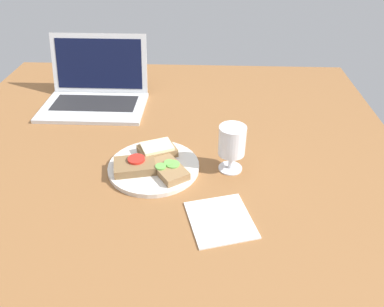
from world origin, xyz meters
The scene contains 8 objects.
wooden_table centered at (0.00, 0.00, 1.50)cm, with size 140.00×140.00×3.00cm, color brown.
plate centered at (-1.50, -6.90, 3.65)cm, with size 24.62×24.62×1.30cm, color silver.
sandwich_with_tomato centered at (-6.15, -9.05, 5.51)cm, with size 12.08×9.66×2.87cm.
sandwich_with_cucumber centered at (2.75, -9.82, 5.40)cm, with size 12.09×13.52×2.52cm.
sandwich_with_cheese centered at (-1.09, -1.74, 5.72)cm, with size 12.05×11.04×3.03cm.
wine_glass centered at (19.19, -5.95, 11.35)cm, with size 7.12×7.12×13.02cm.
laptop centered at (-26.90, 32.25, 7.81)cm, with size 35.27×28.22×21.43cm.
napkin centered at (16.21, -25.85, 3.20)cm, with size 13.84×14.91×0.40cm, color white.
Camera 1 is at (12.49, -87.82, 63.73)cm, focal length 35.00 mm.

